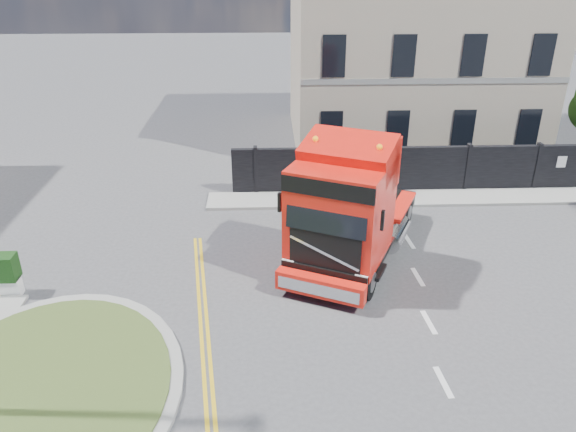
{
  "coord_description": "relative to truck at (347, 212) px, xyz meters",
  "views": [
    {
      "loc": [
        -1.5,
        -13.16,
        9.48
      ],
      "look_at": [
        -0.88,
        2.92,
        1.8
      ],
      "focal_mm": 35.0,
      "sensor_mm": 36.0,
      "label": 1
    }
  ],
  "objects": [
    {
      "name": "traffic_island",
      "position": [
        -8.0,
        -5.83,
        -1.86
      ],
      "size": [
        6.8,
        6.8,
        0.17
      ],
      "color": "gray",
      "rests_on": "ground"
    },
    {
      "name": "hoarding_fence",
      "position": [
        5.55,
        6.17,
        -0.94
      ],
      "size": [
        18.8,
        0.25,
        2.0
      ],
      "color": "black",
      "rests_on": "ground"
    },
    {
      "name": "ground",
      "position": [
        -1.0,
        -2.83,
        -1.94
      ],
      "size": [
        120.0,
        120.0,
        0.0
      ],
      "primitive_type": "plane",
      "color": "#424244",
      "rests_on": "ground"
    },
    {
      "name": "truck",
      "position": [
        0.0,
        0.0,
        0.0
      ],
      "size": [
        5.51,
        7.7,
        4.34
      ],
      "rotation": [
        0.0,
        0.0,
        -0.44
      ],
      "color": "black",
      "rests_on": "ground"
    },
    {
      "name": "georgian_building",
      "position": [
        5.0,
        13.67,
        3.83
      ],
      "size": [
        12.3,
        10.3,
        12.8
      ],
      "color": "#B0A48C",
      "rests_on": "ground"
    },
    {
      "name": "pavement_far",
      "position": [
        5.0,
        5.27,
        -1.88
      ],
      "size": [
        20.0,
        1.6,
        0.12
      ],
      "primitive_type": "cube",
      "color": "gray",
      "rests_on": "ground"
    }
  ]
}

